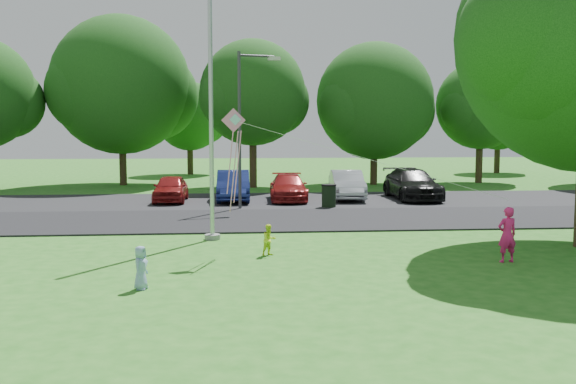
{
  "coord_description": "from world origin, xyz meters",
  "views": [
    {
      "loc": [
        -2.88,
        -15.33,
        3.54
      ],
      "look_at": [
        -1.17,
        4.0,
        1.6
      ],
      "focal_mm": 40.0,
      "sensor_mm": 36.0,
      "label": 1
    }
  ],
  "objects": [
    {
      "name": "parked_cars",
      "position": [
        0.93,
        15.43,
        0.75
      ],
      "size": [
        13.55,
        5.05,
        1.46
      ],
      "color": "maroon",
      "rests_on": "ground"
    },
    {
      "name": "woman",
      "position": [
        4.36,
        0.8,
        0.74
      ],
      "size": [
        0.58,
        0.43,
        1.48
      ],
      "primitive_type": "imported",
      "rotation": [
        0.0,
        0.0,
        3.29
      ],
      "color": "#ED1F71",
      "rests_on": "ground"
    },
    {
      "name": "child_blue",
      "position": [
        -4.89,
        -1.26,
        0.48
      ],
      "size": [
        0.41,
        0.53,
        0.97
      ],
      "primitive_type": "imported",
      "rotation": [
        0.0,
        0.0,
        1.34
      ],
      "color": "#85A3CD",
      "rests_on": "ground"
    },
    {
      "name": "horizon_trees",
      "position": [
        4.06,
        33.88,
        4.3
      ],
      "size": [
        77.46,
        7.2,
        7.02
      ],
      "color": "#332316",
      "rests_on": "ground"
    },
    {
      "name": "trash_can",
      "position": [
        1.4,
        12.57,
        0.53
      ],
      "size": [
        0.67,
        0.67,
        1.06
      ],
      "rotation": [
        0.0,
        0.0,
        0.07
      ],
      "color": "black",
      "rests_on": "ground"
    },
    {
      "name": "kite",
      "position": [
        -2.65,
        2.19,
        3.3
      ],
      "size": [
        7.51,
        1.71,
        2.87
      ],
      "rotation": [
        0.0,
        0.0,
        -0.01
      ],
      "color": "pink",
      "rests_on": "ground"
    },
    {
      "name": "child_yellow",
      "position": [
        -1.85,
        2.24,
        0.44
      ],
      "size": [
        0.54,
        0.51,
        0.88
      ],
      "primitive_type": "imported",
      "rotation": [
        0.0,
        0.0,
        0.54
      ],
      "color": "#D7F226",
      "rests_on": "ground"
    },
    {
      "name": "flagpole",
      "position": [
        -3.5,
        5.0,
        4.17
      ],
      "size": [
        0.5,
        0.5,
        10.0
      ],
      "color": "#B7BABF",
      "rests_on": "ground"
    },
    {
      "name": "parking_strip",
      "position": [
        0.0,
        15.5,
        0.03
      ],
      "size": [
        42.0,
        7.0,
        0.06
      ],
      "primitive_type": "cube",
      "color": "black",
      "rests_on": "ground"
    },
    {
      "name": "ground",
      "position": [
        0.0,
        0.0,
        0.0
      ],
      "size": [
        120.0,
        120.0,
        0.0
      ],
      "primitive_type": "plane",
      "color": "#276B1C",
      "rests_on": "ground"
    },
    {
      "name": "tree_row",
      "position": [
        1.59,
        24.23,
        5.71
      ],
      "size": [
        64.35,
        11.94,
        10.88
      ],
      "color": "#332316",
      "rests_on": "ground"
    },
    {
      "name": "park_road",
      "position": [
        0.0,
        9.0,
        0.03
      ],
      "size": [
        60.0,
        6.0,
        0.06
      ],
      "primitive_type": "cube",
      "color": "black",
      "rests_on": "ground"
    },
    {
      "name": "street_lamp",
      "position": [
        -2.26,
        12.48,
        4.08
      ],
      "size": [
        1.87,
        0.67,
        6.79
      ],
      "rotation": [
        0.0,
        0.0,
        0.27
      ],
      "color": "#3F3F44",
      "rests_on": "ground"
    }
  ]
}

